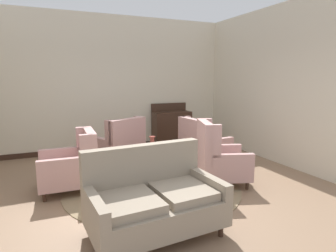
# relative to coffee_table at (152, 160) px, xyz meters

# --- Properties ---
(ground) EXTENTS (8.87, 8.87, 0.00)m
(ground) POSITION_rel_coffee_table_xyz_m (-0.10, -0.57, -0.38)
(ground) COLOR #896B51
(wall_back) EXTENTS (6.16, 0.08, 3.32)m
(wall_back) POSITION_rel_coffee_table_xyz_m (-0.10, 2.60, 1.28)
(wall_back) COLOR beige
(wall_back) RESTS_ON ground
(wall_right) EXTENTS (0.08, 4.44, 3.32)m
(wall_right) POSITION_rel_coffee_table_xyz_m (2.90, 0.38, 1.28)
(wall_right) COLOR beige
(wall_right) RESTS_ON ground
(baseboard_back) EXTENTS (6.00, 0.03, 0.12)m
(baseboard_back) POSITION_rel_coffee_table_xyz_m (-0.10, 2.54, -0.32)
(baseboard_back) COLOR #382319
(baseboard_back) RESTS_ON ground
(area_rug) EXTENTS (2.91, 2.91, 0.01)m
(area_rug) POSITION_rel_coffee_table_xyz_m (-0.10, -0.27, -0.38)
(area_rug) COLOR #847051
(area_rug) RESTS_ON ground
(coffee_table) EXTENTS (0.79, 0.79, 0.48)m
(coffee_table) POSITION_rel_coffee_table_xyz_m (0.00, 0.00, 0.00)
(coffee_table) COLOR #382319
(coffee_table) RESTS_ON ground
(porcelain_vase) EXTENTS (0.17, 0.17, 0.34)m
(porcelain_vase) POSITION_rel_coffee_table_xyz_m (-0.01, -0.02, 0.24)
(porcelain_vase) COLOR brown
(porcelain_vase) RESTS_ON coffee_table
(settee) EXTENTS (1.57, 0.98, 1.01)m
(settee) POSITION_rel_coffee_table_xyz_m (-0.59, -1.62, 0.03)
(settee) COLOR gray
(settee) RESTS_ON ground
(armchair_back_corner) EXTENTS (0.93, 0.87, 1.02)m
(armchair_back_corner) POSITION_rel_coffee_table_xyz_m (1.25, 0.42, 0.05)
(armchair_back_corner) COLOR tan
(armchair_back_corner) RESTS_ON ground
(armchair_beside_settee) EXTENTS (0.90, 0.82, 0.98)m
(armchair_beside_settee) POSITION_rel_coffee_table_xyz_m (-1.33, 0.15, 0.03)
(armchair_beside_settee) COLOR tan
(armchair_beside_settee) RESTS_ON ground
(armchair_far_left) EXTENTS (1.15, 1.19, 1.02)m
(armchair_far_left) POSITION_rel_coffee_table_xyz_m (-0.32, 1.11, 0.04)
(armchair_far_left) COLOR tan
(armchair_far_left) RESTS_ON ground
(armchair_foreground_right) EXTENTS (1.01, 0.97, 1.10)m
(armchair_foreground_right) POSITION_rel_coffee_table_xyz_m (0.99, -0.57, 0.08)
(armchair_foreground_right) COLOR tan
(armchair_foreground_right) RESTS_ON ground
(side_table) EXTENTS (0.59, 0.59, 0.70)m
(side_table) POSITION_rel_coffee_table_xyz_m (1.28, 0.58, 0.04)
(side_table) COLOR #382319
(side_table) RESTS_ON ground
(sideboard) EXTENTS (1.00, 0.42, 1.13)m
(sideboard) POSITION_rel_coffee_table_xyz_m (1.41, 2.30, 0.14)
(sideboard) COLOR #382319
(sideboard) RESTS_ON ground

